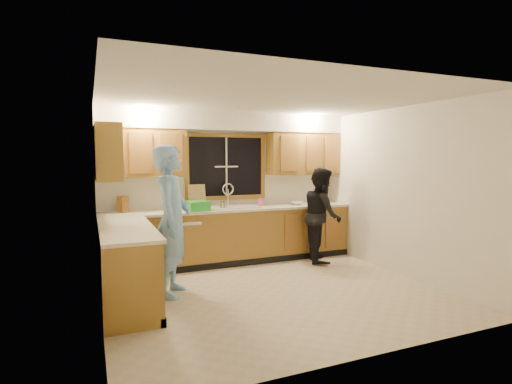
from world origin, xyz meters
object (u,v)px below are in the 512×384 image
(sink, at_px, (232,211))
(man, at_px, (172,221))
(dishwasher, at_px, (182,242))
(soap_bottle, at_px, (260,200))
(bowl, at_px, (297,203))
(woman, at_px, (322,215))
(dish_crate, at_px, (197,206))
(knife_block, at_px, (123,204))
(stove, at_px, (131,279))

(sink, xyz_separation_m, man, (-1.23, -1.20, 0.09))
(dishwasher, distance_m, man, 1.36)
(soap_bottle, xyz_separation_m, bowl, (0.66, -0.11, -0.07))
(sink, xyz_separation_m, bowl, (1.20, -0.06, 0.08))
(woman, height_order, dish_crate, woman)
(dishwasher, relative_size, knife_block, 3.37)
(man, height_order, dish_crate, man)
(man, bearing_deg, dishwasher, 5.31)
(stove, height_order, soap_bottle, soap_bottle)
(sink, bearing_deg, soap_bottle, 6.13)
(woman, xyz_separation_m, dish_crate, (-2.05, 0.39, 0.20))
(stove, bearing_deg, dish_crate, 55.24)
(man, xyz_separation_m, bowl, (2.42, 1.15, -0.01))
(woman, bearing_deg, man, 127.14)
(man, xyz_separation_m, dish_crate, (0.60, 1.07, 0.04))
(dishwasher, distance_m, bowl, 2.12)
(bowl, bearing_deg, woman, -64.05)
(dishwasher, xyz_separation_m, soap_bottle, (1.39, 0.07, 0.60))
(knife_block, xyz_separation_m, dish_crate, (1.09, -0.29, -0.05))
(dishwasher, height_order, dish_crate, dish_crate)
(man, distance_m, dish_crate, 1.23)
(sink, height_order, dish_crate, sink)
(knife_block, distance_m, bowl, 2.92)
(bowl, bearing_deg, sink, 177.33)
(dish_crate, bearing_deg, man, -119.27)
(stove, bearing_deg, dishwasher, 62.31)
(stove, xyz_separation_m, man, (0.57, 0.62, 0.51))
(dishwasher, bearing_deg, woman, -12.57)
(stove, relative_size, knife_block, 3.69)
(sink, relative_size, dish_crate, 2.62)
(dishwasher, relative_size, man, 0.43)
(man, distance_m, woman, 2.74)
(bowl, bearing_deg, dishwasher, 178.85)
(sink, bearing_deg, dish_crate, -167.90)
(dishwasher, xyz_separation_m, woman, (2.27, -0.51, 0.39))
(woman, bearing_deg, sink, 92.60)
(sink, distance_m, dishwasher, 0.96)
(man, relative_size, dish_crate, 5.84)
(woman, relative_size, bowl, 7.19)
(sink, distance_m, bowl, 1.20)
(dish_crate, distance_m, bowl, 1.83)
(sink, bearing_deg, knife_block, 174.69)
(woman, xyz_separation_m, knife_block, (-3.14, 0.68, 0.25))
(sink, xyz_separation_m, dish_crate, (-0.63, -0.13, 0.13))
(woman, height_order, knife_block, woman)
(man, distance_m, soap_bottle, 2.17)
(stove, bearing_deg, man, 47.28)
(sink, relative_size, knife_block, 3.53)
(man, distance_m, knife_block, 1.45)
(man, bearing_deg, stove, 160.15)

